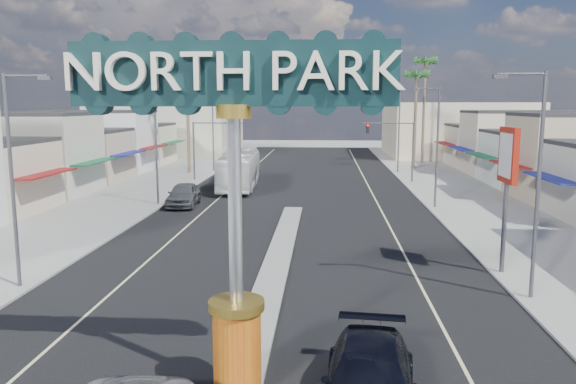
# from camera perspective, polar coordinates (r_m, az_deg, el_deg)

# --- Properties ---
(ground) EXTENTS (160.00, 160.00, 0.00)m
(ground) POSITION_cam_1_polar(r_m,az_deg,el_deg) (42.92, 0.64, -1.51)
(ground) COLOR gray
(ground) RESTS_ON ground
(road) EXTENTS (20.00, 120.00, 0.01)m
(road) POSITION_cam_1_polar(r_m,az_deg,el_deg) (42.92, 0.64, -1.51)
(road) COLOR black
(road) RESTS_ON ground
(median_island) EXTENTS (1.30, 30.00, 0.16)m
(median_island) POSITION_cam_1_polar(r_m,az_deg,el_deg) (27.36, -1.22, -7.41)
(median_island) COLOR gray
(median_island) RESTS_ON ground
(sidewalk_left) EXTENTS (8.00, 120.00, 0.12)m
(sidewalk_left) POSITION_cam_1_polar(r_m,az_deg,el_deg) (45.85, -17.12, -1.16)
(sidewalk_left) COLOR gray
(sidewalk_left) RESTS_ON ground
(sidewalk_right) EXTENTS (8.00, 120.00, 0.12)m
(sidewalk_right) POSITION_cam_1_polar(r_m,az_deg,el_deg) (44.42, 18.99, -1.57)
(sidewalk_right) COLOR gray
(sidewalk_right) RESTS_ON ground
(storefront_row_left) EXTENTS (12.00, 42.00, 6.00)m
(storefront_row_left) POSITION_cam_1_polar(r_m,az_deg,el_deg) (61.29, -21.70, 3.82)
(storefront_row_left) COLOR beige
(storefront_row_left) RESTS_ON ground
(storefront_row_right) EXTENTS (12.00, 42.00, 6.00)m
(storefront_row_right) POSITION_cam_1_polar(r_m,az_deg,el_deg) (59.46, 25.21, 3.47)
(storefront_row_right) COLOR #B7B29E
(storefront_row_right) RESTS_ON ground
(backdrop_far_left) EXTENTS (20.00, 20.00, 8.00)m
(backdrop_far_left) POSITION_cam_1_polar(r_m,az_deg,el_deg) (90.56, -11.87, 6.34)
(backdrop_far_left) COLOR #B7B29E
(backdrop_far_left) RESTS_ON ground
(backdrop_far_right) EXTENTS (20.00, 20.00, 8.00)m
(backdrop_far_right) POSITION_cam_1_polar(r_m,az_deg,el_deg) (89.43, 16.60, 6.13)
(backdrop_far_right) COLOR beige
(backdrop_far_right) RESTS_ON ground
(gateway_sign) EXTENTS (8.20, 1.50, 9.15)m
(gateway_sign) POSITION_cam_1_polar(r_m,az_deg,el_deg) (14.44, -5.46, 1.55)
(gateway_sign) COLOR red
(gateway_sign) RESTS_ON median_island
(traffic_signal_left) EXTENTS (5.09, 0.45, 6.00)m
(traffic_signal_left) POSITION_cam_1_polar(r_m,az_deg,el_deg) (57.42, -7.81, 5.34)
(traffic_signal_left) COLOR #47474C
(traffic_signal_left) RESTS_ON ground
(traffic_signal_right) EXTENTS (5.09, 0.45, 6.00)m
(traffic_signal_right) POSITION_cam_1_polar(r_m,az_deg,el_deg) (56.67, 10.79, 5.22)
(traffic_signal_right) COLOR #47474C
(traffic_signal_right) RESTS_ON ground
(streetlight_l_near) EXTENTS (2.03, 0.22, 9.00)m
(streetlight_l_near) POSITION_cam_1_polar(r_m,az_deg,el_deg) (25.70, -25.99, 1.98)
(streetlight_l_near) COLOR #47474C
(streetlight_l_near) RESTS_ON ground
(streetlight_l_mid) EXTENTS (2.03, 0.22, 9.00)m
(streetlight_l_mid) POSITION_cam_1_polar(r_m,az_deg,el_deg) (44.12, -13.07, 5.17)
(streetlight_l_mid) COLOR #47474C
(streetlight_l_mid) RESTS_ON ground
(streetlight_l_far) EXTENTS (2.03, 0.22, 9.00)m
(streetlight_l_far) POSITION_cam_1_polar(r_m,az_deg,el_deg) (65.46, -7.49, 6.47)
(streetlight_l_far) COLOR #47474C
(streetlight_l_far) RESTS_ON ground
(streetlight_r_near) EXTENTS (2.03, 0.22, 9.00)m
(streetlight_r_near) POSITION_cam_1_polar(r_m,az_deg,el_deg) (23.75, 23.77, 1.63)
(streetlight_r_near) COLOR #47474C
(streetlight_r_near) RESTS_ON ground
(streetlight_r_mid) EXTENTS (2.03, 0.22, 9.00)m
(streetlight_r_mid) POSITION_cam_1_polar(r_m,az_deg,el_deg) (43.01, 14.72, 5.02)
(streetlight_r_mid) COLOR #47474C
(streetlight_r_mid) RESTS_ON ground
(streetlight_r_far) EXTENTS (2.03, 0.22, 9.00)m
(streetlight_r_far) POSITION_cam_1_polar(r_m,az_deg,el_deg) (64.72, 11.06, 6.36)
(streetlight_r_far) COLOR #47474C
(streetlight_r_far) RESTS_ON ground
(palm_left_far) EXTENTS (2.60, 2.60, 13.10)m
(palm_left_far) POSITION_cam_1_polar(r_m,az_deg,el_deg) (64.12, -10.27, 12.11)
(palm_left_far) COLOR brown
(palm_left_far) RESTS_ON ground
(palm_right_mid) EXTENTS (2.60, 2.60, 12.10)m
(palm_right_mid) POSITION_cam_1_polar(r_m,az_deg,el_deg) (69.04, 12.93, 11.05)
(palm_right_mid) COLOR brown
(palm_right_mid) RESTS_ON ground
(palm_right_far) EXTENTS (2.60, 2.60, 14.10)m
(palm_right_far) POSITION_cam_1_polar(r_m,az_deg,el_deg) (75.37, 13.79, 12.18)
(palm_right_far) COLOR brown
(palm_right_far) RESTS_ON ground
(suv_right) EXTENTS (2.89, 5.93, 1.66)m
(suv_right) POSITION_cam_1_polar(r_m,az_deg,el_deg) (15.03, 8.27, -18.67)
(suv_right) COLOR black
(suv_right) RESTS_ON ground
(car_parked_left) EXTENTS (2.43, 5.38, 1.79)m
(car_parked_left) POSITION_cam_1_polar(r_m,az_deg,el_deg) (43.88, -10.57, -0.25)
(car_parked_left) COLOR #5D5E62
(car_parked_left) RESTS_ON ground
(city_bus) EXTENTS (3.46, 12.47, 3.44)m
(city_bus) POSITION_cam_1_polar(r_m,az_deg,el_deg) (52.60, -4.95, 2.28)
(city_bus) COLOR silver
(city_bus) RESTS_ON ground
(bank_pylon_sign) EXTENTS (0.29, 2.07, 6.64)m
(bank_pylon_sign) POSITION_cam_1_polar(r_m,az_deg,el_deg) (27.00, 21.43, 2.71)
(bank_pylon_sign) COLOR #47474C
(bank_pylon_sign) RESTS_ON sidewalk_right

